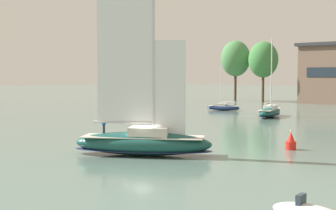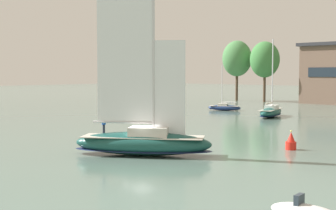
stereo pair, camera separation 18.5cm
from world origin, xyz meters
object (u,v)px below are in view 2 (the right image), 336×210
Objects in this scene: sailboat_moored_far_slip at (271,112)px; channel_buoy at (291,142)px; tree_shore_right at (237,59)px; sailboat_main at (143,140)px; sailboat_moored_mid_channel at (224,107)px; tree_shore_left at (265,60)px.

sailboat_moored_far_slip is 6.93× the size of channel_buoy.
tree_shore_right reaches higher than sailboat_moored_far_slip.
sailboat_moored_mid_channel is (-21.51, 41.05, -0.65)m from sailboat_main.
tree_shore_left reaches higher than sailboat_moored_far_slip.
tree_shore_right is 8.44× the size of channel_buoy.
sailboat_moored_mid_channel is 0.69× the size of sailboat_moored_far_slip.
sailboat_main reaches higher than sailboat_moored_far_slip.
sailboat_moored_mid_channel is 42.11m from channel_buoy.
sailboat_moored_far_slip reaches higher than channel_buoy.
sailboat_moored_mid_channel is (15.14, -26.06, -9.44)m from tree_shore_right.
tree_shore_left is 8.11× the size of channel_buoy.
tree_shore_right is 31.58m from sailboat_moored_mid_channel.
tree_shore_left is at bearing 113.42° from sailboat_main.
tree_shore_right reaches higher than channel_buoy.
tree_shore_right is 1.77× the size of sailboat_moored_mid_channel.
sailboat_main reaches higher than tree_shore_right.
tree_shore_right is 0.93× the size of sailboat_main.
sailboat_main is 12.90m from channel_buoy.
tree_shore_left reaches higher than sailboat_moored_mid_channel.
tree_shore_right is 72.38m from channel_buoy.
sailboat_moored_far_slip is at bearing 104.49° from sailboat_main.
tree_shore_right is 42.48m from sailboat_moored_far_slip.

